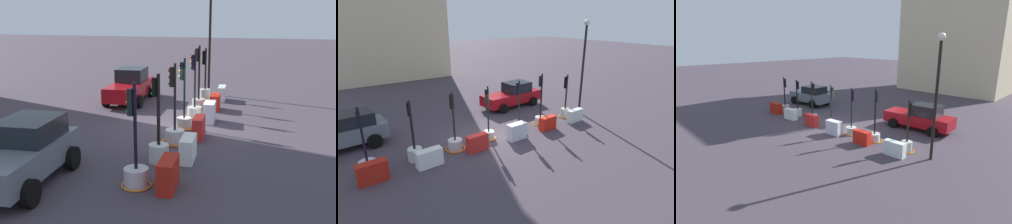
% 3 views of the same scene
% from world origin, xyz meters
% --- Properties ---
extents(ground_plane, '(120.00, 120.00, 0.00)m').
position_xyz_m(ground_plane, '(0.00, 0.00, 0.00)').
color(ground_plane, '#423842').
extents(traffic_light_0, '(0.86, 0.86, 2.92)m').
position_xyz_m(traffic_light_0, '(-5.89, -0.08, 0.44)').
color(traffic_light_0, silver).
rests_on(traffic_light_0, ground_plane).
extents(traffic_light_1, '(0.65, 0.65, 2.87)m').
position_xyz_m(traffic_light_1, '(-3.94, -0.18, 0.53)').
color(traffic_light_1, silver).
rests_on(traffic_light_1, ground_plane).
extents(traffic_light_2, '(1.00, 1.00, 2.95)m').
position_xyz_m(traffic_light_2, '(-1.97, -0.24, 0.42)').
color(traffic_light_2, silver).
rests_on(traffic_light_2, ground_plane).
extents(traffic_light_3, '(0.79, 0.79, 2.92)m').
position_xyz_m(traffic_light_3, '(0.01, -0.17, 0.48)').
color(traffic_light_3, beige).
rests_on(traffic_light_3, ground_plane).
extents(traffic_light_4, '(0.94, 0.94, 2.98)m').
position_xyz_m(traffic_light_4, '(1.98, -0.24, 0.46)').
color(traffic_light_4, '#B7BAB0').
rests_on(traffic_light_4, ground_plane).
extents(traffic_light_5, '(0.94, 0.94, 3.12)m').
position_xyz_m(traffic_light_5, '(3.76, -0.11, 0.49)').
color(traffic_light_5, '#BDBBBA').
rests_on(traffic_light_5, ground_plane).
extents(traffic_light_6, '(0.81, 0.81, 2.81)m').
position_xyz_m(traffic_light_6, '(5.95, -0.08, 0.51)').
color(traffic_light_6, '#AFB4AA').
rests_on(traffic_light_6, ground_plane).
extents(construction_barrier_0, '(1.18, 0.50, 0.86)m').
position_xyz_m(construction_barrier_0, '(-5.86, -0.98, 0.43)').
color(construction_barrier_0, '#AF1D12').
rests_on(construction_barrier_0, ground_plane).
extents(construction_barrier_1, '(1.17, 0.49, 0.79)m').
position_xyz_m(construction_barrier_1, '(-3.58, -1.07, 0.39)').
color(construction_barrier_1, white).
rests_on(construction_barrier_1, ground_plane).
extents(construction_barrier_2, '(1.10, 0.44, 0.83)m').
position_xyz_m(construction_barrier_2, '(-1.14, -0.99, 0.42)').
color(construction_barrier_2, red).
rests_on(construction_barrier_2, ground_plane).
extents(construction_barrier_3, '(1.09, 0.52, 0.89)m').
position_xyz_m(construction_barrier_3, '(1.25, -1.05, 0.45)').
color(construction_barrier_3, silver).
rests_on(construction_barrier_3, ground_plane).
extents(construction_barrier_4, '(1.05, 0.49, 0.77)m').
position_xyz_m(construction_barrier_4, '(3.55, -0.98, 0.39)').
color(construction_barrier_4, red).
rests_on(construction_barrier_4, ground_plane).
extents(construction_barrier_5, '(1.17, 0.44, 0.78)m').
position_xyz_m(construction_barrier_5, '(5.82, -1.03, 0.39)').
color(construction_barrier_5, silver).
rests_on(construction_barrier_5, ground_plane).
extents(car_grey_saloon, '(4.17, 2.30, 1.76)m').
position_xyz_m(car_grey_saloon, '(-6.37, 3.07, 0.88)').
color(car_grey_saloon, slate).
rests_on(car_grey_saloon, ground_plane).
extents(car_red_compact, '(4.59, 2.21, 1.74)m').
position_xyz_m(car_red_compact, '(4.50, 3.76, 0.83)').
color(car_red_compact, '#A00E15').
rests_on(car_red_compact, ground_plane).
extents(street_lamp_post, '(0.36, 0.36, 6.10)m').
position_xyz_m(street_lamp_post, '(7.35, -0.08, 3.75)').
color(street_lamp_post, black).
rests_on(street_lamp_post, ground_plane).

